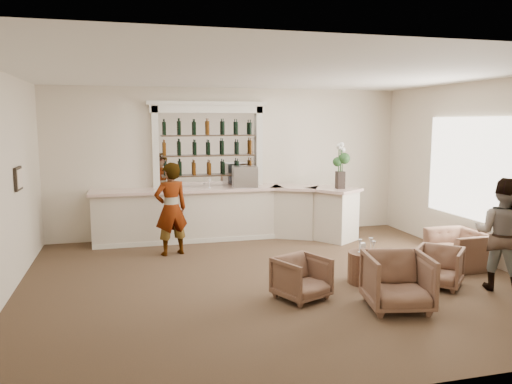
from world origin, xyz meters
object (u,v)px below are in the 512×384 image
(cocktail_table, at_px, (367,267))
(sommelier, at_px, (171,209))
(armchair_left, at_px, (302,278))
(armchair_center, at_px, (397,281))
(guest, at_px, (502,234))
(flower_vase, at_px, (341,163))
(bar_counter, at_px, (228,214))
(espresso_machine, at_px, (245,177))
(armchair_right, at_px, (439,267))
(armchair_far, at_px, (460,249))

(cocktail_table, distance_m, sommelier, 3.87)
(armchair_left, height_order, armchair_center, armchair_center)
(guest, distance_m, flower_vase, 3.82)
(guest, bearing_deg, bar_counter, 3.50)
(espresso_machine, bearing_deg, armchair_left, -85.12)
(sommelier, distance_m, armchair_right, 4.91)
(armchair_right, bearing_deg, flower_vase, 139.33)
(armchair_right, distance_m, espresso_machine, 4.63)
(armchair_left, bearing_deg, bar_counter, 70.66)
(guest, relative_size, armchair_left, 2.51)
(sommelier, relative_size, armchair_far, 1.82)
(armchair_left, bearing_deg, armchair_right, -24.11)
(sommelier, bearing_deg, flower_vase, 168.00)
(bar_counter, relative_size, espresso_machine, 10.92)
(flower_vase, bearing_deg, cocktail_table, -105.19)
(armchair_left, xyz_separation_m, armchair_right, (2.27, -0.02, -0.00))
(armchair_right, bearing_deg, sommelier, -172.64)
(bar_counter, relative_size, armchair_far, 5.78)
(armchair_far, bearing_deg, armchair_center, -57.68)
(armchair_right, bearing_deg, armchair_far, 84.44)
(cocktail_table, distance_m, flower_vase, 3.20)
(guest, relative_size, espresso_machine, 3.30)
(sommelier, relative_size, armchair_right, 2.61)
(cocktail_table, bearing_deg, flower_vase, 74.81)
(bar_counter, relative_size, armchair_center, 6.66)
(cocktail_table, distance_m, armchair_left, 1.34)
(armchair_left, xyz_separation_m, armchair_far, (3.27, 0.81, 0.01))
(bar_counter, xyz_separation_m, armchair_center, (1.43, -4.62, -0.18))
(sommelier, relative_size, armchair_center, 2.09)
(sommelier, height_order, armchair_right, sommelier)
(cocktail_table, relative_size, guest, 0.35)
(armchair_right, relative_size, armchair_far, 0.69)
(cocktail_table, bearing_deg, espresso_machine, 108.58)
(armchair_right, relative_size, flower_vase, 0.70)
(bar_counter, relative_size, guest, 3.31)
(bar_counter, bearing_deg, guest, -51.67)
(bar_counter, height_order, espresso_machine, espresso_machine)
(armchair_far, bearing_deg, bar_counter, -134.20)
(cocktail_table, bearing_deg, armchair_left, -160.97)
(armchair_left, distance_m, espresso_machine, 4.07)
(armchair_center, xyz_separation_m, armchair_right, (1.13, 0.69, -0.08))
(espresso_machine, bearing_deg, armchair_center, -71.11)
(armchair_right, distance_m, flower_vase, 3.50)
(bar_counter, relative_size, armchair_right, 8.32)
(sommelier, height_order, armchair_center, sommelier)
(sommelier, xyz_separation_m, armchair_left, (1.60, -2.95, -0.59))
(guest, distance_m, espresso_machine, 5.27)
(armchair_right, xyz_separation_m, flower_vase, (-0.25, 3.21, 1.38))
(flower_vase, bearing_deg, guest, -73.21)
(guest, relative_size, armchair_far, 1.75)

